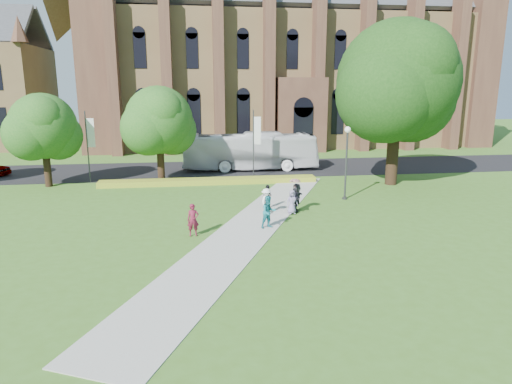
{
  "coord_description": "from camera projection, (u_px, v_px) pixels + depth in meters",
  "views": [
    {
      "loc": [
        -3.27,
        -24.32,
        8.0
      ],
      "look_at": [
        0.51,
        2.88,
        1.6
      ],
      "focal_mm": 32.0,
      "sensor_mm": 36.0,
      "label": 1
    }
  ],
  "objects": [
    {
      "name": "pedestrian_4",
      "position": [
        292.0,
        202.0,
        28.97
      ],
      "size": [
        0.81,
        0.59,
        1.53
      ],
      "primitive_type": "imported",
      "rotation": [
        0.0,
        0.0,
        0.15
      ],
      "color": "slate",
      "rests_on": "footpath"
    },
    {
      "name": "road",
      "position": [
        227.0,
        169.0,
        45.0
      ],
      "size": [
        160.0,
        10.0,
        0.02
      ],
      "primitive_type": "cube",
      "color": "black",
      "rests_on": "ground"
    },
    {
      "name": "street_tree_0",
      "position": [
        43.0,
        126.0,
        36.1
      ],
      "size": [
        5.2,
        5.2,
        7.5
      ],
      "color": "#332114",
      "rests_on": "ground"
    },
    {
      "name": "flower_hedge",
      "position": [
        209.0,
        181.0,
        38.13
      ],
      "size": [
        18.0,
        1.4,
        0.45
      ],
      "primitive_type": "cube",
      "color": "gold",
      "rests_on": "ground"
    },
    {
      "name": "large_tree",
      "position": [
        397.0,
        81.0,
        36.17
      ],
      "size": [
        9.6,
        9.6,
        13.2
      ],
      "color": "#332114",
      "rests_on": "ground"
    },
    {
      "name": "streetlamp",
      "position": [
        347.0,
        154.0,
        32.24
      ],
      "size": [
        0.44,
        0.44,
        5.24
      ],
      "color": "#38383D",
      "rests_on": "ground"
    },
    {
      "name": "ground",
      "position": [
        254.0,
        231.0,
        25.72
      ],
      "size": [
        160.0,
        160.0,
        0.0
      ],
      "primitive_type": "plane",
      "color": "#3E661E",
      "rests_on": "ground"
    },
    {
      "name": "street_tree_1",
      "position": [
        159.0,
        120.0,
        37.71
      ],
      "size": [
        5.6,
        5.6,
        8.05
      ],
      "color": "#332114",
      "rests_on": "ground"
    },
    {
      "name": "pedestrian_1",
      "position": [
        269.0,
        212.0,
        26.02
      ],
      "size": [
        1.09,
        0.96,
        1.87
      ],
      "primitive_type": "imported",
      "rotation": [
        0.0,
        0.0,
        0.32
      ],
      "color": "#186E7A",
      "rests_on": "footpath"
    },
    {
      "name": "banner_pole_1",
      "position": [
        89.0,
        143.0,
        38.01
      ],
      "size": [
        0.7,
        0.1,
        6.0
      ],
      "color": "#38383D",
      "rests_on": "ground"
    },
    {
      "name": "pedestrian_5",
      "position": [
        297.0,
        197.0,
        29.58
      ],
      "size": [
        1.09,
        1.78,
        1.83
      ],
      "primitive_type": "imported",
      "rotation": [
        0.0,
        0.0,
        1.22
      ],
      "color": "#2A2830",
      "rests_on": "footpath"
    },
    {
      "name": "tour_coach",
      "position": [
        250.0,
        151.0,
        44.19
      ],
      "size": [
        13.12,
        3.52,
        3.62
      ],
      "primitive_type": "imported",
      "rotation": [
        0.0,
        0.0,
        1.53
      ],
      "color": "silver",
      "rests_on": "road"
    },
    {
      "name": "pedestrian_3",
      "position": [
        267.0,
        197.0,
        30.18
      ],
      "size": [
        0.92,
        0.96,
        1.61
      ],
      "primitive_type": "imported",
      "rotation": [
        0.0,
        0.0,
        0.84
      ],
      "color": "black",
      "rests_on": "footpath"
    },
    {
      "name": "footpath",
      "position": [
        252.0,
        226.0,
        26.68
      ],
      "size": [
        15.58,
        28.54,
        0.04
      ],
      "primitive_type": "cube",
      "rotation": [
        0.0,
        0.0,
        -0.44
      ],
      "color": "#B2B2A8",
      "rests_on": "ground"
    },
    {
      "name": "banner_pole_0",
      "position": [
        255.0,
        140.0,
        39.89
      ],
      "size": [
        0.7,
        0.1,
        6.0
      ],
      "color": "#38383D",
      "rests_on": "ground"
    },
    {
      "name": "parasol",
      "position": [
        295.0,
        185.0,
        28.85
      ],
      "size": [
        0.89,
        0.89,
        0.63
      ],
      "primitive_type": "imported",
      "rotation": [
        0.0,
        0.0,
        -0.29
      ],
      "color": "#CA8F8F",
      "rests_on": "pedestrian_4"
    },
    {
      "name": "pedestrian_0",
      "position": [
        193.0,
        220.0,
        24.7
      ],
      "size": [
        0.67,
        0.47,
        1.77
      ],
      "primitive_type": "imported",
      "rotation": [
        0.0,
        0.0,
        0.08
      ],
      "color": "maroon",
      "rests_on": "footpath"
    },
    {
      "name": "pedestrian_2",
      "position": [
        266.0,
        201.0,
        28.81
      ],
      "size": [
        1.06,
        1.25,
        1.68
      ],
      "primitive_type": "imported",
      "rotation": [
        0.0,
        0.0,
        1.08
      ],
      "color": "white",
      "rests_on": "footpath"
    },
    {
      "name": "cathedral",
      "position": [
        287.0,
        49.0,
        62.43
      ],
      "size": [
        52.6,
        18.25,
        28.0
      ],
      "color": "brown",
      "rests_on": "ground"
    }
  ]
}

